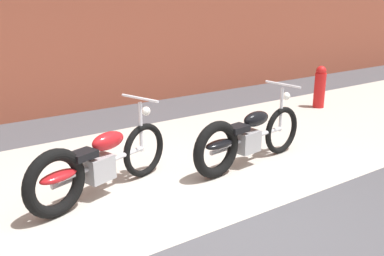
{
  "coord_description": "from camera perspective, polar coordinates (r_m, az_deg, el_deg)",
  "views": [
    {
      "loc": [
        -2.32,
        -2.9,
        2.2
      ],
      "look_at": [
        0.3,
        0.9,
        0.75
      ],
      "focal_mm": 40.26,
      "sensor_mm": 36.0,
      "label": 1
    }
  ],
  "objects": [
    {
      "name": "sidewalk_slab",
      "position": [
        5.64,
        -7.38,
        -5.65
      ],
      "size": [
        36.0,
        3.5,
        0.01
      ],
      "primitive_type": "cube",
      "color": "#B2ADA3",
      "rests_on": "ground"
    },
    {
      "name": "motorcycle_black",
      "position": [
        5.62,
        6.82,
        -1.4
      ],
      "size": [
        2.0,
        0.58,
        1.03
      ],
      "rotation": [
        0.0,
        0.0,
        0.12
      ],
      "color": "black",
      "rests_on": "ground"
    },
    {
      "name": "ground_plane",
      "position": [
        4.32,
        3.67,
        -13.23
      ],
      "size": [
        80.0,
        80.0,
        0.0
      ],
      "primitive_type": "plane",
      "color": "#47474C"
    },
    {
      "name": "fire_hydrant",
      "position": [
        8.98,
        16.58,
        5.27
      ],
      "size": [
        0.22,
        0.22,
        0.84
      ],
      "color": "red",
      "rests_on": "ground"
    },
    {
      "name": "motorcycle_red",
      "position": [
        4.85,
        -13.01,
        -4.87
      ],
      "size": [
        1.94,
        0.85,
        1.03
      ],
      "rotation": [
        0.0,
        0.0,
        0.32
      ],
      "color": "black",
      "rests_on": "ground"
    }
  ]
}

